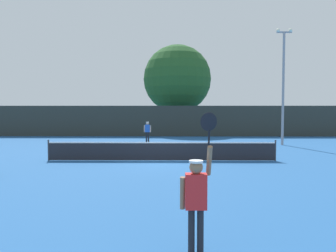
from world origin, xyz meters
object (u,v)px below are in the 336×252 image
player_receiving (147,130)px  light_pole (283,79)px  player_serving (197,193)px  parked_car_near (104,125)px  tennis_ball (216,157)px  large_tree (177,79)px

player_receiving → light_pole: (10.11, -1.92, 3.82)m
player_serving → parked_car_near: bearing=104.4°
tennis_ball → large_tree: (-1.77, 18.98, 5.99)m
large_tree → tennis_ball: bearing=-84.7°
player_serving → light_pole: bearing=67.1°
player_receiving → large_tree: size_ratio=0.17×
player_serving → light_pole: size_ratio=0.30×
tennis_ball → parked_car_near: parked_car_near is taller
player_serving → parked_car_near: size_ratio=0.59×
player_serving → player_receiving: bearing=96.7°
player_serving → player_receiving: size_ratio=1.58×
player_receiving → light_pole: light_pole is taller
player_serving → large_tree: (0.18, 30.89, 4.88)m
player_receiving → parked_car_near: 14.89m
light_pole → large_tree: bearing=120.9°
tennis_ball → large_tree: size_ratio=0.01×
light_pole → parked_car_near: 22.88m
light_pole → large_tree: (-7.55, 12.60, 1.20)m
player_serving → tennis_ball: player_serving is taller
player_serving → large_tree: size_ratio=0.26×
large_tree → parked_car_near: size_ratio=2.25×
player_receiving → tennis_ball: 9.42m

